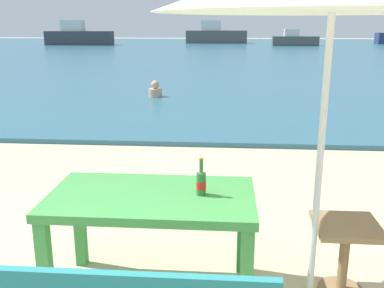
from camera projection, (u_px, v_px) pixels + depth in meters
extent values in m
cube|color=#2D6075|center=(224.00, 51.00, 30.92)|extent=(120.00, 50.00, 0.08)
cube|color=#3D8C42|center=(152.00, 198.00, 2.99)|extent=(1.40, 0.80, 0.06)
cube|color=#3D8C42|center=(45.00, 270.00, 2.81)|extent=(0.08, 0.08, 0.70)
cube|color=#3D8C42|center=(246.00, 279.00, 2.72)|extent=(0.08, 0.08, 0.70)
cube|color=#3D8C42|center=(80.00, 224.00, 3.47)|extent=(0.08, 0.08, 0.70)
cube|color=#3D8C42|center=(243.00, 230.00, 3.37)|extent=(0.08, 0.08, 0.70)
cylinder|color=#2D662D|center=(201.00, 184.00, 2.95)|extent=(0.06, 0.06, 0.16)
cone|color=#2D662D|center=(201.00, 173.00, 2.93)|extent=(0.06, 0.06, 0.03)
cylinder|color=#2D662D|center=(201.00, 165.00, 2.91)|extent=(0.03, 0.03, 0.09)
cylinder|color=red|center=(201.00, 185.00, 2.95)|extent=(0.07, 0.07, 0.05)
cylinder|color=gold|center=(201.00, 158.00, 2.90)|extent=(0.03, 0.03, 0.01)
cylinder|color=silver|center=(321.00, 144.00, 2.75)|extent=(0.04, 0.04, 2.30)
cube|color=olive|center=(347.00, 226.00, 3.04)|extent=(0.44, 0.44, 0.04)
cylinder|color=olive|center=(343.00, 261.00, 3.12)|extent=(0.07, 0.07, 0.50)
cylinder|color=tan|center=(155.00, 93.00, 11.19)|extent=(0.34, 0.34, 0.20)
sphere|color=tan|center=(155.00, 85.00, 11.14)|extent=(0.21, 0.21, 0.21)
cube|color=#38383F|center=(80.00, 38.00, 38.32)|extent=(5.76, 1.57, 1.18)
cube|color=silver|center=(73.00, 26.00, 38.08)|extent=(1.83, 1.18, 0.92)
cube|color=#4C4C4C|center=(216.00, 37.00, 41.88)|extent=(5.74, 1.57, 1.17)
cube|color=silver|center=(211.00, 26.00, 41.64)|extent=(1.83, 1.17, 0.91)
cube|color=#4C4C4C|center=(295.00, 41.00, 36.93)|extent=(3.81, 1.04, 0.78)
cube|color=silver|center=(292.00, 33.00, 36.78)|extent=(1.21, 0.78, 0.61)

